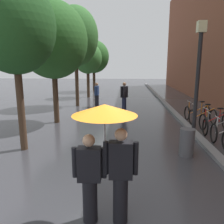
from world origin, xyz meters
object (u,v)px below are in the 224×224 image
object	(u,v)px
street_tree_3	(88,58)
pedestrian_walking_midground	(124,97)
parked_bicycle_2	(219,127)
street_lamp_post	(198,78)
street_tree_1	(53,40)
couple_under_umbrella	(105,148)
parked_bicycle_4	(203,116)
litter_bin	(187,142)
street_tree_2	(75,37)
street_tree_4	(94,57)
parked_bicycle_5	(197,113)
street_tree_0	(14,26)
pedestrian_walking_far	(97,95)
parked_bicycle_3	(215,121)

from	to	relation	value
street_tree_3	pedestrian_walking_midground	bearing A→B (deg)	-62.40
street_tree_3	pedestrian_walking_midground	size ratio (longest dim) A/B	2.60
parked_bicycle_2	street_lamp_post	xyz separation A→B (m)	(-1.47, -1.66, 1.96)
street_tree_1	couple_under_umbrella	world-z (taller)	street_tree_1
parked_bicycle_4	street_lamp_post	world-z (taller)	street_lamp_post
parked_bicycle_4	litter_bin	distance (m)	4.17
street_tree_2	parked_bicycle_2	world-z (taller)	street_tree_2
parked_bicycle_2	street_tree_4	bearing A→B (deg)	115.79
street_tree_3	parked_bicycle_5	world-z (taller)	street_tree_3
street_tree_3	street_tree_0	bearing A→B (deg)	-90.47
street_tree_1	pedestrian_walking_far	xyz separation A→B (m)	(1.40, 4.15, -2.98)
parked_bicycle_5	street_tree_3	bearing A→B (deg)	131.79
street_lamp_post	parked_bicycle_3	bearing A→B (deg)	57.14
street_lamp_post	pedestrian_walking_midground	world-z (taller)	street_lamp_post
parked_bicycle_5	parked_bicycle_2	bearing A→B (deg)	-89.07
street_tree_0	street_tree_1	world-z (taller)	street_tree_1
street_tree_2	street_tree_4	world-z (taller)	street_tree_2
litter_bin	parked_bicycle_4	bearing A→B (deg)	65.81
street_tree_4	parked_bicycle_5	distance (m)	13.98
pedestrian_walking_far	pedestrian_walking_midground	bearing A→B (deg)	-40.59
parked_bicycle_2	couple_under_umbrella	bearing A→B (deg)	-127.86
street_tree_0	litter_bin	xyz separation A→B (m)	(5.19, -0.18, -3.41)
parked_bicycle_2	parked_bicycle_5	distance (m)	2.61
street_tree_2	street_tree_4	bearing A→B (deg)	90.41
pedestrian_walking_midground	litter_bin	bearing A→B (deg)	-72.52
street_tree_0	litter_bin	world-z (taller)	street_tree_0
couple_under_umbrella	litter_bin	size ratio (longest dim) A/B	2.49
parked_bicycle_2	pedestrian_walking_midground	xyz separation A→B (m)	(-3.73, 4.26, 0.52)
parked_bicycle_2	street_tree_2	bearing A→B (deg)	138.62
pedestrian_walking_far	parked_bicycle_4	bearing A→B (deg)	-36.19
parked_bicycle_4	litter_bin	world-z (taller)	parked_bicycle_4
parked_bicycle_2	litter_bin	distance (m)	2.67
street_tree_2	street_tree_4	size ratio (longest dim) A/B	1.24
street_tree_0	street_tree_4	distance (m)	16.20
street_tree_0	parked_bicycle_2	bearing A→B (deg)	14.80
street_tree_1	parked_bicycle_5	xyz separation A→B (m)	(6.89, 0.95, -3.42)
couple_under_umbrella	street_lamp_post	bearing A→B (deg)	54.10
parked_bicycle_5	street_lamp_post	bearing A→B (deg)	-108.54
street_tree_4	pedestrian_walking_midground	distance (m)	10.92
street_tree_4	pedestrian_walking_midground	bearing A→B (deg)	-72.36
street_tree_1	parked_bicycle_2	world-z (taller)	street_tree_1
street_tree_2	parked_bicycle_2	xyz separation A→B (m)	(6.88, -6.06, -4.08)
street_tree_0	parked_bicycle_4	bearing A→B (deg)	27.71
street_tree_4	street_tree_1	bearing A→B (deg)	-89.96
parked_bicycle_4	parked_bicycle_5	xyz separation A→B (m)	(-0.00, 0.82, 0.00)
street_tree_3	pedestrian_walking_midground	distance (m)	7.12
street_tree_0	litter_bin	distance (m)	6.21
street_tree_3	pedestrian_walking_far	size ratio (longest dim) A/B	2.85
couple_under_umbrella	pedestrian_walking_far	bearing A→B (deg)	98.29
couple_under_umbrella	pedestrian_walking_far	world-z (taller)	couple_under_umbrella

